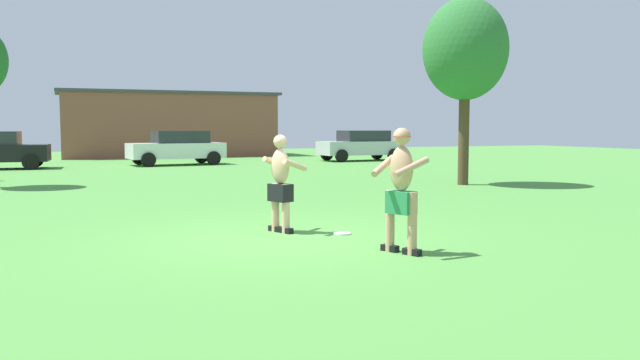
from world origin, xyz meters
The scene contains 8 objects.
ground_plane centered at (0.00, 0.00, 0.00)m, with size 80.00×80.00×0.00m, color #4C8E3D.
player_with_cap centered at (1.20, -1.73, 0.97)m, with size 0.76×0.76×1.76m.
player_in_black centered at (0.22, 0.60, 0.86)m, with size 0.72×0.82×1.63m.
frisbee centered at (1.09, 0.04, 0.01)m, with size 0.29×0.29×0.03m, color white.
car_silver_near_post centered at (11.45, 20.80, 0.82)m, with size 4.36×2.14×1.58m.
car_white_far_end centered at (1.88, 20.63, 0.82)m, with size 4.47×2.42×1.58m.
outbuilding_behind_lot centered at (2.99, 29.86, 1.92)m, with size 12.72×4.86×3.84m.
tree_right_field centered at (8.22, 6.94, 4.05)m, with size 2.56×2.56×5.62m.
Camera 1 is at (-3.15, -9.46, 1.75)m, focal length 35.94 mm.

